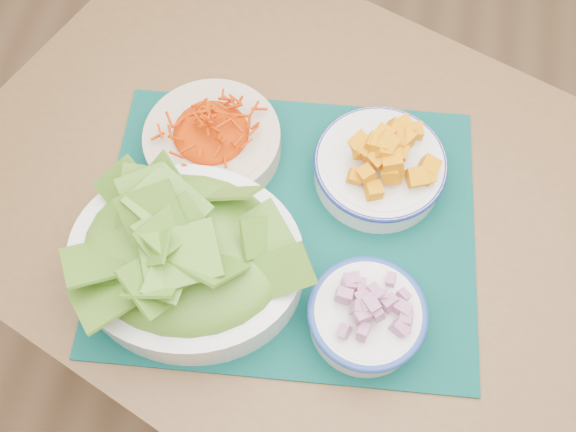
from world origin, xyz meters
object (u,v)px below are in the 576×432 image
object	(u,v)px
placemat	(288,227)
onion_bowl	(367,314)
table	(333,247)
squash_bowl	(381,162)
lettuce_bowl	(185,253)
carrot_bowl	(212,138)

from	to	relation	value
placemat	onion_bowl	world-z (taller)	onion_bowl
table	squash_bowl	distance (m)	0.18
lettuce_bowl	onion_bowl	bearing A→B (deg)	-7.11
placemat	squash_bowl	xyz separation A→B (m)	(0.11, 0.10, 0.04)
carrot_bowl	onion_bowl	bearing A→B (deg)	-41.00
onion_bowl	carrot_bowl	bearing A→B (deg)	139.00
squash_bowl	onion_bowl	distance (m)	0.21
lettuce_bowl	onion_bowl	size ratio (longest dim) A/B	1.63
carrot_bowl	squash_bowl	distance (m)	0.23
placemat	squash_bowl	size ratio (longest dim) A/B	2.23
carrot_bowl	lettuce_bowl	distance (m)	0.18
table	placemat	xyz separation A→B (m)	(-0.06, -0.03, 0.12)
placemat	squash_bowl	bearing A→B (deg)	36.62
placemat	squash_bowl	world-z (taller)	squash_bowl
lettuce_bowl	squash_bowl	bearing A→B (deg)	39.86
table	onion_bowl	size ratio (longest dim) A/B	7.05
carrot_bowl	lettuce_bowl	xyz separation A→B (m)	(0.01, -0.18, 0.03)
placemat	onion_bowl	bearing A→B (deg)	-49.39
table	squash_bowl	bearing A→B (deg)	76.65
placemat	carrot_bowl	bearing A→B (deg)	136.75
squash_bowl	onion_bowl	size ratio (longest dim) A/B	1.25
onion_bowl	squash_bowl	bearing A→B (deg)	92.83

